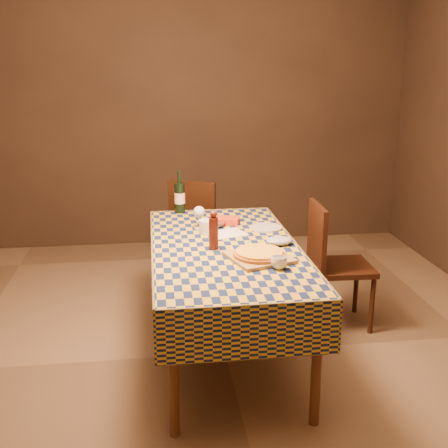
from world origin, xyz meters
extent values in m
plane|color=brown|center=(0.00, 0.00, 0.00)|extent=(5.00, 5.00, 0.00)
cube|color=#34271D|center=(0.00, 2.50, 1.35)|extent=(4.50, 0.10, 2.70)
cube|color=#34271D|center=(0.00, -2.50, 1.35)|extent=(4.50, 0.10, 2.70)
cylinder|color=brown|center=(-0.38, -0.83, 0.38)|extent=(0.06, 0.06, 0.75)
cylinder|color=brown|center=(0.38, -0.83, 0.38)|extent=(0.06, 0.06, 0.75)
cylinder|color=brown|center=(-0.38, 0.83, 0.38)|extent=(0.06, 0.06, 0.75)
cylinder|color=brown|center=(0.38, 0.83, 0.38)|extent=(0.06, 0.06, 0.75)
cube|color=brown|center=(0.00, 0.00, 0.74)|extent=(0.90, 1.80, 0.03)
cube|color=olive|center=(0.00, 0.00, 0.76)|extent=(0.92, 1.82, 0.02)
cube|color=olive|center=(0.00, -0.92, 0.62)|extent=(0.94, 0.01, 0.30)
cube|color=olive|center=(0.00, 0.92, 0.62)|extent=(0.94, 0.01, 0.30)
cube|color=olive|center=(-0.47, 0.00, 0.62)|extent=(0.01, 1.84, 0.30)
cube|color=olive|center=(0.47, 0.00, 0.62)|extent=(0.01, 1.84, 0.30)
cube|color=#9B7D49|center=(0.17, -0.28, 0.78)|extent=(0.43, 0.43, 0.02)
cylinder|color=#995919|center=(0.17, -0.28, 0.80)|extent=(0.38, 0.38, 0.02)
cylinder|color=gold|center=(0.17, -0.28, 0.82)|extent=(0.35, 0.35, 0.01)
cylinder|color=#481410|center=(-0.08, -0.06, 0.87)|extent=(0.06, 0.06, 0.20)
sphere|color=#481410|center=(-0.08, -0.06, 1.00)|extent=(0.05, 0.05, 0.05)
imported|color=#674E57|center=(0.00, 0.44, 0.79)|extent=(0.16, 0.16, 0.04)
cylinder|color=silver|center=(-0.13, 0.40, 0.77)|extent=(0.08, 0.08, 0.01)
cylinder|color=silver|center=(-0.13, 0.40, 0.81)|extent=(0.01, 0.01, 0.08)
sphere|color=silver|center=(-0.13, 0.40, 0.89)|extent=(0.08, 0.08, 0.08)
ellipsoid|color=#3E0717|center=(-0.13, 0.40, 0.88)|extent=(0.05, 0.05, 0.03)
cylinder|color=black|center=(-0.24, 0.86, 0.89)|extent=(0.10, 0.10, 0.23)
cylinder|color=black|center=(-0.24, 0.86, 1.05)|extent=(0.04, 0.04, 0.10)
cylinder|color=beige|center=(-0.24, 0.86, 0.89)|extent=(0.10, 0.10, 0.08)
cylinder|color=silver|center=(-0.09, 0.27, 0.82)|extent=(0.15, 0.15, 0.10)
cube|color=red|center=(0.08, 0.50, 0.79)|extent=(0.21, 0.17, 0.04)
cylinder|color=silver|center=(0.34, 0.34, 0.78)|extent=(0.27, 0.27, 0.01)
imported|color=silver|center=(0.25, -0.45, 0.81)|extent=(0.11, 0.11, 0.07)
cube|color=white|center=(0.04, 0.25, 0.77)|extent=(0.30, 0.27, 0.00)
ellipsoid|color=#A5B2D3|center=(0.35, -0.02, 0.80)|extent=(0.20, 0.17, 0.05)
cube|color=black|center=(-0.04, 1.44, 0.45)|extent=(0.55, 0.55, 0.04)
cube|color=black|center=(-0.12, 1.26, 0.70)|extent=(0.40, 0.20, 0.46)
cylinder|color=black|center=(0.20, 1.53, 0.21)|extent=(0.04, 0.04, 0.43)
cylinder|color=black|center=(-0.13, 1.68, 0.21)|extent=(0.04, 0.04, 0.43)
cylinder|color=black|center=(0.05, 1.20, 0.21)|extent=(0.04, 0.04, 0.43)
cylinder|color=black|center=(-0.28, 1.35, 0.21)|extent=(0.04, 0.04, 0.43)
cube|color=black|center=(0.92, 0.34, 0.45)|extent=(0.44, 0.44, 0.04)
cube|color=black|center=(0.72, 0.34, 0.70)|extent=(0.05, 0.42, 0.46)
cylinder|color=black|center=(1.09, 0.15, 0.21)|extent=(0.04, 0.04, 0.43)
cylinder|color=black|center=(1.10, 0.51, 0.21)|extent=(0.04, 0.04, 0.43)
cylinder|color=black|center=(0.73, 0.16, 0.21)|extent=(0.04, 0.04, 0.43)
cylinder|color=black|center=(0.74, 0.52, 0.21)|extent=(0.04, 0.04, 0.43)
camera|label=1|loc=(-0.45, -3.39, 1.91)|focal=45.00mm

